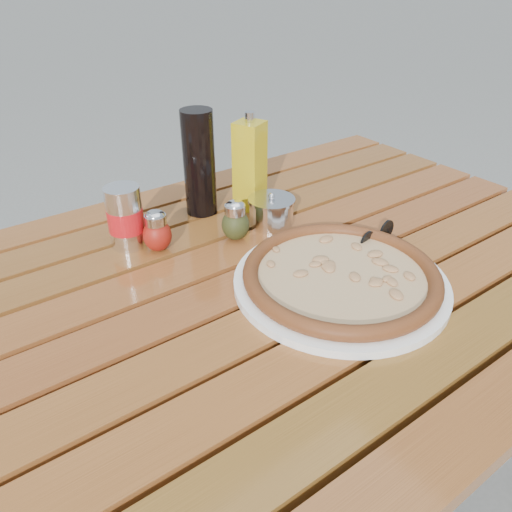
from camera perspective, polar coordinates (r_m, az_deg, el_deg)
table at (r=0.92m, az=0.74°, el=-6.19°), size 1.40×0.90×0.75m
plate at (r=0.85m, az=9.61°, el=-2.99°), size 0.39×0.39×0.01m
pizza at (r=0.84m, az=9.71°, el=-2.11°), size 0.38×0.38×0.03m
pepper_shaker at (r=0.95m, az=-11.27°, el=2.78°), size 0.06×0.06×0.08m
oregano_shaker at (r=0.97m, az=-2.37°, el=4.03°), size 0.07×0.07×0.08m
dark_bottle at (r=1.05m, az=-6.51°, el=10.49°), size 0.08×0.08×0.22m
soda_can at (r=0.96m, az=-14.69°, el=4.27°), size 0.07×0.07×0.12m
olive_oil_cruet at (r=1.07m, az=-0.72°, el=10.27°), size 0.07×0.07×0.21m
parmesan_tin at (r=1.02m, az=1.76°, el=5.13°), size 0.13×0.13×0.07m
sunglasses at (r=0.98m, az=13.51°, el=2.13°), size 0.11×0.04×0.04m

